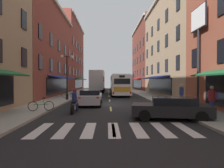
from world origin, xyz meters
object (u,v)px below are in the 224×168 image
object	(u,v)px
sedan_mid	(100,87)
sedan_far	(91,97)
box_truck	(98,82)
motorcycle_rider	(75,103)
sedan_near	(171,108)
pedestrian_mid	(181,94)
bicycle_mid	(41,106)
street_lamp_twin	(67,75)
billboard_sign	(198,32)
pedestrian_near	(212,99)
bicycle_near	(69,95)
transit_bus	(119,85)

from	to	relation	value
sedan_mid	sedan_far	xyz separation A→B (m)	(0.14, -29.54, 0.04)
box_truck	motorcycle_rider	world-z (taller)	box_truck
motorcycle_rider	sedan_near	bearing A→B (deg)	-22.64
sedan_near	pedestrian_mid	xyz separation A→B (m)	(2.73, 5.50, 0.40)
bicycle_mid	street_lamp_twin	xyz separation A→B (m)	(0.12, 8.11, 2.37)
billboard_sign	motorcycle_rider	size ratio (longest dim) A/B	3.87
sedan_near	sedan_far	xyz separation A→B (m)	(-5.14, 6.63, 0.06)
sedan_near	motorcycle_rider	world-z (taller)	motorcycle_rider
box_truck	sedan_far	xyz separation A→B (m)	(0.30, -18.53, -1.38)
bicycle_mid	pedestrian_near	distance (m)	11.13
sedan_mid	street_lamp_twin	size ratio (longest dim) A/B	0.94
motorcycle_rider	bicycle_mid	distance (m)	2.32
bicycle_near	bicycle_mid	distance (m)	10.43
box_truck	sedan_mid	bearing A→B (deg)	89.18
sedan_far	bicycle_near	world-z (taller)	sedan_far
box_truck	sedan_mid	world-z (taller)	box_truck
bicycle_mid	pedestrian_mid	distance (m)	11.37
sedan_far	motorcycle_rider	size ratio (longest dim) A/B	2.15
box_truck	pedestrian_near	bearing A→B (deg)	-71.50
bicycle_mid	street_lamp_twin	world-z (taller)	street_lamp_twin
pedestrian_mid	pedestrian_near	bearing A→B (deg)	135.46
box_truck	bicycle_near	bearing A→B (deg)	-103.55
transit_bus	box_truck	size ratio (longest dim) A/B	1.39
sedan_near	sedan_far	bearing A→B (deg)	127.78
sedan_mid	sedan_near	bearing A→B (deg)	-81.69
box_truck	bicycle_near	distance (m)	12.69
bicycle_near	street_lamp_twin	xyz separation A→B (m)	(0.28, -2.32, 2.37)
bicycle_mid	sedan_near	bearing A→B (deg)	-16.88
sedan_far	pedestrian_near	distance (m)	9.87
sedan_mid	motorcycle_rider	distance (m)	33.71
sedan_near	transit_bus	bearing A→B (deg)	95.23
motorcycle_rider	pedestrian_near	distance (m)	8.84
billboard_sign	pedestrian_near	bearing A→B (deg)	-103.78
box_truck	street_lamp_twin	distance (m)	14.82
sedan_near	sedan_mid	bearing A→B (deg)	98.31
sedan_far	pedestrian_near	world-z (taller)	pedestrian_near
billboard_sign	sedan_mid	bearing A→B (deg)	105.77
sedan_near	bicycle_near	xyz separation A→B (m)	(-8.39, 12.92, -0.16)
box_truck	motorcycle_rider	bearing A→B (deg)	-91.19
transit_bus	bicycle_mid	xyz separation A→B (m)	(-6.47, -16.65, -1.15)
box_truck	transit_bus	bearing A→B (deg)	-58.49
sedan_near	bicycle_mid	xyz separation A→B (m)	(-8.22, 2.49, -0.16)
motorcycle_rider	bicycle_near	bearing A→B (deg)	103.33
bicycle_near	billboard_sign	bearing A→B (deg)	-35.03
sedan_mid	sedan_far	distance (m)	29.54
sedan_near	sedan_far	world-z (taller)	sedan_far
sedan_near	bicycle_near	distance (m)	15.41
sedan_far	street_lamp_twin	world-z (taller)	street_lamp_twin
transit_bus	pedestrian_mid	world-z (taller)	transit_bus
billboard_sign	box_truck	distance (m)	22.97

